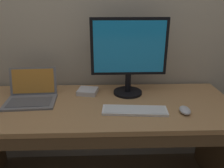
# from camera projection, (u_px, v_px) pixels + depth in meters

# --- Properties ---
(back_wall) EXTENTS (4.86, 0.04, 2.63)m
(back_wall) POSITION_uv_depth(u_px,v_px,m) (99.00, 8.00, 1.67)
(back_wall) COLOR #ADA38E
(back_wall) RESTS_ON ground
(desk) EXTENTS (1.82, 0.70, 0.72)m
(desk) POSITION_uv_depth(u_px,v_px,m) (100.00, 130.00, 1.58)
(desk) COLOR #A87A4C
(desk) RESTS_ON ground
(laptop_space_gray) EXTENTS (0.34, 0.30, 0.20)m
(laptop_space_gray) POSITION_uv_depth(u_px,v_px,m) (31.00, 94.00, 1.56)
(laptop_space_gray) COLOR slate
(laptop_space_gray) RESTS_ON desk
(external_monitor) EXTENTS (0.53, 0.21, 0.55)m
(external_monitor) POSITION_uv_depth(u_px,v_px,m) (129.00, 54.00, 1.57)
(external_monitor) COLOR black
(external_monitor) RESTS_ON desk
(wired_keyboard) EXTENTS (0.41, 0.15, 0.02)m
(wired_keyboard) POSITION_uv_depth(u_px,v_px,m) (135.00, 110.00, 1.41)
(wired_keyboard) COLOR white
(wired_keyboard) RESTS_ON desk
(computer_mouse) EXTENTS (0.07, 0.11, 0.04)m
(computer_mouse) POSITION_uv_depth(u_px,v_px,m) (185.00, 110.00, 1.39)
(computer_mouse) COLOR #B7B7BC
(computer_mouse) RESTS_ON desk
(external_drive_box) EXTENTS (0.16, 0.15, 0.03)m
(external_drive_box) POSITION_uv_depth(u_px,v_px,m) (88.00, 91.00, 1.67)
(external_drive_box) COLOR silver
(external_drive_box) RESTS_ON desk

